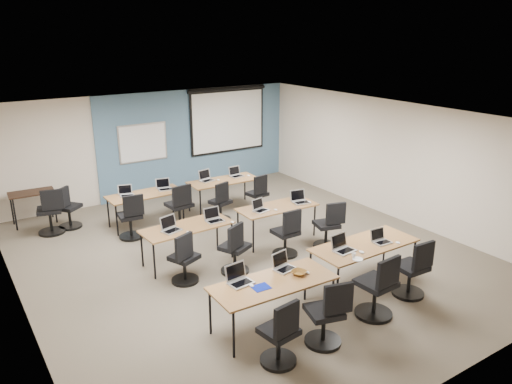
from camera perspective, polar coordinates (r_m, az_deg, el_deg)
floor at (r=9.86m, az=-1.14°, el=-7.17°), size 8.00×9.00×0.02m
ceiling at (r=9.03m, az=-1.25°, el=8.49°), size 8.00×9.00×0.02m
wall_back at (r=13.25m, az=-11.67°, el=5.32°), size 8.00×0.04×2.70m
wall_front at (r=6.32m, az=21.52°, el=-10.26°), size 8.00×0.04×2.70m
wall_left at (r=8.10m, az=-25.95°, el=-4.51°), size 0.04×9.00×2.70m
wall_right at (r=11.89m, az=15.38°, el=3.57°), size 0.04×9.00×2.70m
blue_accent_panel at (r=13.72m, az=-6.77°, el=6.01°), size 5.50×0.04×2.70m
whiteboard at (r=13.06m, az=-12.80°, el=5.51°), size 1.28×0.03×0.98m
projector_screen at (r=14.01m, az=-3.23°, el=8.59°), size 2.40×0.10×1.82m
training_table_front_left at (r=7.36m, az=1.98°, el=-10.52°), size 1.86×0.78×0.73m
training_table_front_right at (r=8.75m, az=12.29°, el=-6.08°), size 1.92×0.80×0.73m
training_table_mid_left at (r=9.38m, az=-7.88°, el=-4.15°), size 1.70×0.71×0.73m
training_table_mid_right at (r=10.31m, az=2.43°, el=-1.90°), size 1.67×0.70×0.73m
training_table_back_left at (r=11.36m, az=-12.53°, el=-0.42°), size 1.66×0.69×0.73m
training_table_back_right at (r=12.09m, az=-3.73°, el=1.14°), size 1.70×0.71×0.73m
laptop_0 at (r=7.30m, az=-1.97°, el=-9.84°), size 0.35×0.30×0.26m
mouse_0 at (r=7.22m, az=-0.51°, el=-10.63°), size 0.07×0.10×0.03m
task_chair_0 at (r=6.75m, az=2.82°, el=-16.32°), size 0.49×0.49×0.98m
laptop_1 at (r=7.70m, az=3.12°, el=-8.32°), size 0.32×0.27×0.24m
mouse_1 at (r=7.61m, az=5.87°, el=-9.13°), size 0.08×0.11×0.03m
task_chair_1 at (r=7.17m, az=8.14°, el=-14.11°), size 0.53×0.52×1.00m
laptop_2 at (r=8.40m, az=9.86°, el=-6.18°), size 0.35×0.30×0.26m
mouse_2 at (r=8.39m, az=11.99°, el=-6.74°), size 0.10×0.12×0.04m
task_chair_2 at (r=7.91m, az=13.75°, el=-10.95°), size 0.58×0.58×1.05m
laptop_3 at (r=8.84m, az=14.05°, el=-5.24°), size 0.30×0.25×0.23m
mouse_3 at (r=8.89m, az=15.92°, el=-5.60°), size 0.07×0.10×0.03m
task_chair_3 at (r=8.65m, az=17.48°, el=-8.82°), size 0.53×0.53×1.01m
laptop_4 at (r=9.19m, az=-9.77°, el=-3.98°), size 0.34×0.29×0.26m
mouse_4 at (r=9.05m, az=-7.75°, el=-4.59°), size 0.09×0.11×0.03m
task_chair_4 at (r=8.75m, az=-8.18°, el=-7.94°), size 0.51×0.48×0.97m
laptop_5 at (r=9.54m, az=-4.85°, el=-2.95°), size 0.33×0.28×0.25m
mouse_5 at (r=9.44m, az=-2.72°, el=-3.45°), size 0.08×0.10×0.03m
task_chair_5 at (r=8.99m, az=-2.41°, el=-6.91°), size 0.56×0.52×1.00m
laptop_6 at (r=10.03m, az=0.45°, el=-1.82°), size 0.30×0.26×0.23m
mouse_6 at (r=10.07m, az=2.27°, el=-2.04°), size 0.08×0.10×0.03m
task_chair_6 at (r=9.66m, az=3.56°, el=-5.11°), size 0.50×0.50×0.98m
laptop_7 at (r=10.53m, az=5.06°, el=-0.86°), size 0.34×0.29×0.26m
mouse_7 at (r=10.56m, az=6.09°, el=-1.14°), size 0.09×0.12×0.04m
task_chair_7 at (r=10.11m, az=8.29°, el=-4.17°), size 0.51×0.51×0.99m
laptop_8 at (r=11.28m, az=-14.59°, el=-0.12°), size 0.30×0.26×0.23m
mouse_8 at (r=11.14m, az=-13.83°, el=-0.54°), size 0.08×0.11×0.03m
task_chair_8 at (r=10.76m, az=-14.06°, el=-3.13°), size 0.52×0.52×1.00m
laptop_9 at (r=11.53m, az=-10.43°, el=0.59°), size 0.32×0.27×0.24m
mouse_9 at (r=11.45m, az=-9.32°, el=0.27°), size 0.08×0.10×0.03m
task_chair_9 at (r=11.08m, az=-8.66°, el=-2.03°), size 0.56×0.56×1.04m
laptop_10 at (r=12.06m, az=-5.71°, el=1.60°), size 0.33×0.28×0.25m
mouse_10 at (r=12.06m, az=-4.33°, el=1.39°), size 0.06×0.09×0.03m
task_chair_10 at (r=11.40m, az=-4.03°, el=-1.48°), size 0.47×0.46×0.95m
laptop_11 at (r=12.36m, az=-2.29°, el=2.07°), size 0.32×0.27×0.24m
mouse_11 at (r=12.39m, az=-0.87°, el=1.90°), size 0.08×0.11×0.04m
task_chair_11 at (r=11.89m, az=0.25°, el=-0.58°), size 0.47×0.47×0.96m
blue_mousepad at (r=7.20m, az=0.58°, el=-10.83°), size 0.26×0.22×0.01m
snack_bowl at (r=7.56m, az=4.91°, el=-9.17°), size 0.29×0.29×0.06m
snack_plate at (r=8.15m, az=11.54°, el=-7.53°), size 0.21×0.21×0.01m
coffee_cup at (r=8.19m, az=11.10°, el=-7.12°), size 0.07×0.07×0.05m
utility_table at (r=12.21m, az=-24.25°, el=-0.40°), size 0.96×0.53×0.75m
spare_chair_a at (r=11.71m, az=-20.72°, el=-2.05°), size 0.58×0.50×0.98m
spare_chair_b at (r=11.53m, az=-22.39°, el=-2.45°), size 0.55×0.55×1.03m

